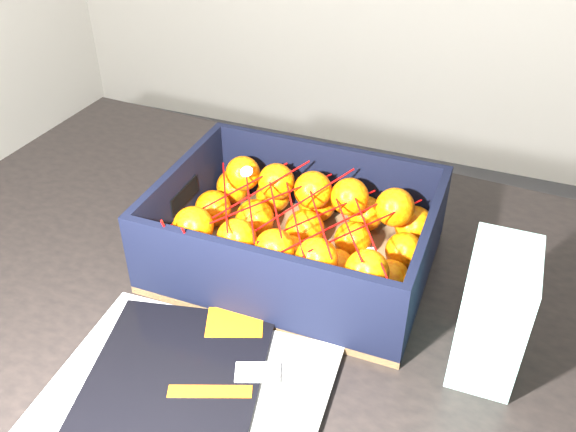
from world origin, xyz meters
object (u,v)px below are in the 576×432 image
(magazine_stack, at_px, (179,397))
(produce_crate, at_px, (295,241))
(retail_carton, at_px, (493,313))
(table, at_px, (259,316))

(magazine_stack, distance_m, produce_crate, 0.30)
(produce_crate, relative_size, retail_carton, 2.28)
(magazine_stack, bearing_deg, produce_crate, 82.59)
(table, bearing_deg, retail_carton, -10.14)
(retail_carton, bearing_deg, produce_crate, 161.33)
(produce_crate, xyz_separation_m, retail_carton, (0.29, -0.10, 0.04))
(table, xyz_separation_m, magazine_stack, (0.01, -0.26, 0.11))
(table, bearing_deg, magazine_stack, -87.75)
(magazine_stack, relative_size, retail_carton, 2.02)
(retail_carton, bearing_deg, magazine_stack, -149.74)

